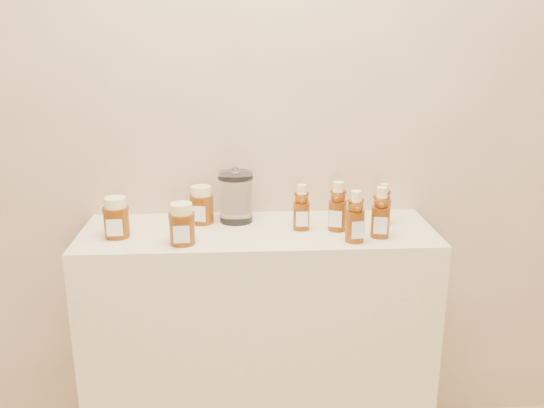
{
  "coord_description": "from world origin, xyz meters",
  "views": [
    {
      "loc": [
        -0.06,
        -0.3,
        1.55
      ],
      "look_at": [
        0.05,
        1.52,
        1.0
      ],
      "focal_mm": 38.0,
      "sensor_mm": 36.0,
      "label": 1
    }
  ],
  "objects_px": {
    "display_table": "(259,346)",
    "bear_bottle_front_left": "(355,213)",
    "honey_jar_left": "(116,217)",
    "bear_bottle_back_left": "(302,204)",
    "glass_canister": "(236,195)"
  },
  "relations": [
    {
      "from": "display_table",
      "to": "bear_bottle_front_left",
      "type": "distance_m",
      "value": 0.64
    },
    {
      "from": "display_table",
      "to": "honey_jar_left",
      "type": "bearing_deg",
      "value": -174.77
    },
    {
      "from": "display_table",
      "to": "bear_bottle_front_left",
      "type": "relative_size",
      "value": 6.32
    },
    {
      "from": "bear_bottle_front_left",
      "to": "honey_jar_left",
      "type": "relative_size",
      "value": 1.41
    },
    {
      "from": "display_table",
      "to": "glass_canister",
      "type": "xyz_separation_m",
      "value": [
        -0.07,
        0.1,
        0.55
      ]
    },
    {
      "from": "honey_jar_left",
      "to": "glass_canister",
      "type": "xyz_separation_m",
      "value": [
        0.39,
        0.14,
        0.03
      ]
    },
    {
      "from": "bear_bottle_front_left",
      "to": "glass_canister",
      "type": "height_order",
      "value": "glass_canister"
    },
    {
      "from": "bear_bottle_back_left",
      "to": "bear_bottle_front_left",
      "type": "bearing_deg",
      "value": -37.15
    },
    {
      "from": "bear_bottle_front_left",
      "to": "honey_jar_left",
      "type": "height_order",
      "value": "bear_bottle_front_left"
    },
    {
      "from": "glass_canister",
      "to": "bear_bottle_back_left",
      "type": "bearing_deg",
      "value": -23.79
    },
    {
      "from": "bear_bottle_back_left",
      "to": "glass_canister",
      "type": "relative_size",
      "value": 0.92
    },
    {
      "from": "bear_bottle_back_left",
      "to": "honey_jar_left",
      "type": "height_order",
      "value": "bear_bottle_back_left"
    },
    {
      "from": "display_table",
      "to": "bear_bottle_back_left",
      "type": "xyz_separation_m",
      "value": [
        0.15,
        -0.0,
        0.54
      ]
    },
    {
      "from": "display_table",
      "to": "glass_canister",
      "type": "bearing_deg",
      "value": 127.42
    },
    {
      "from": "display_table",
      "to": "bear_bottle_back_left",
      "type": "height_order",
      "value": "bear_bottle_back_left"
    }
  ]
}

